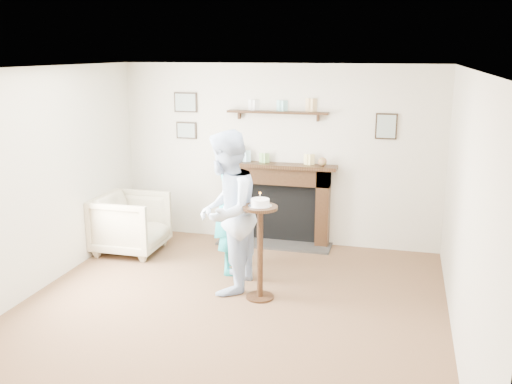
% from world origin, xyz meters
% --- Properties ---
extents(ground, '(5.00, 5.00, 0.00)m').
position_xyz_m(ground, '(0.00, 0.00, 0.00)').
color(ground, brown).
rests_on(ground, ground).
extents(room_shell, '(4.54, 5.02, 2.52)m').
position_xyz_m(room_shell, '(-0.00, 0.69, 1.62)').
color(room_shell, beige).
rests_on(room_shell, ground).
extents(armchair, '(0.88, 0.86, 0.80)m').
position_xyz_m(armchair, '(-1.81, 1.53, 0.00)').
color(armchair, '#C2B590').
rests_on(armchair, ground).
extents(man, '(0.72, 0.91, 1.83)m').
position_xyz_m(man, '(-0.18, 0.66, 0.00)').
color(man, '#A3AFCC').
rests_on(man, ground).
extents(woman, '(0.57, 0.72, 1.73)m').
position_xyz_m(woman, '(-0.30, 1.23, 0.00)').
color(woman, '#1FB5A5').
rests_on(woman, ground).
extents(pedestal_table, '(0.38, 0.38, 1.21)m').
position_xyz_m(pedestal_table, '(0.24, 0.52, 0.74)').
color(pedestal_table, black).
rests_on(pedestal_table, ground).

